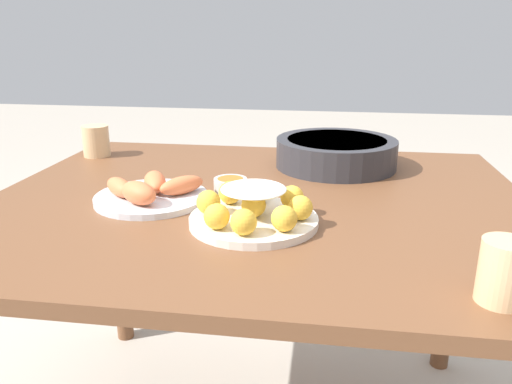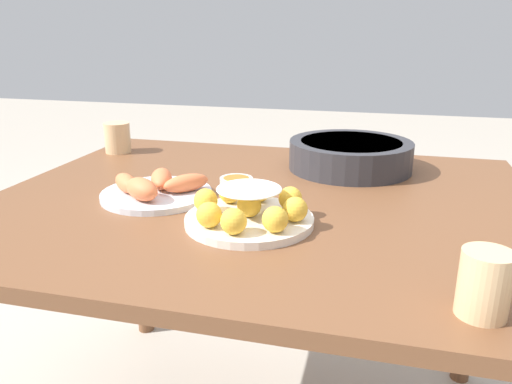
{
  "view_description": "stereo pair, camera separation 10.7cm",
  "coord_description": "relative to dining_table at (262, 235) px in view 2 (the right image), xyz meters",
  "views": [
    {
      "loc": [
        0.16,
        -1.09,
        1.12
      ],
      "look_at": [
        0.01,
        -0.08,
        0.79
      ],
      "focal_mm": 35.0,
      "sensor_mm": 36.0,
      "label": 1
    },
    {
      "loc": [
        0.26,
        -1.07,
        1.12
      ],
      "look_at": [
        0.01,
        -0.08,
        0.79
      ],
      "focal_mm": 35.0,
      "sensor_mm": 36.0,
      "label": 2
    }
  ],
  "objects": [
    {
      "name": "serving_bowl",
      "position": [
        0.18,
        0.3,
        0.14
      ],
      "size": [
        0.34,
        0.34,
        0.08
      ],
      "color": "#2D2D33",
      "rests_on": "dining_table"
    },
    {
      "name": "sauce_bowl",
      "position": [
        -0.07,
        0.04,
        0.11
      ],
      "size": [
        0.08,
        0.08,
        0.03
      ],
      "color": "beige",
      "rests_on": "dining_table"
    },
    {
      "name": "seafood_platter",
      "position": [
        -0.24,
        -0.06,
        0.12
      ],
      "size": [
        0.26,
        0.26,
        0.06
      ],
      "color": "silver",
      "rests_on": "dining_table"
    },
    {
      "name": "cake_plate",
      "position": [
        0.02,
        -0.17,
        0.13
      ],
      "size": [
        0.26,
        0.26,
        0.08
      ],
      "color": "silver",
      "rests_on": "dining_table"
    },
    {
      "name": "cup_near",
      "position": [
        0.41,
        -0.41,
        0.14
      ],
      "size": [
        0.07,
        0.07,
        0.09
      ],
      "color": "#DBB27F",
      "rests_on": "dining_table"
    },
    {
      "name": "dining_table",
      "position": [
        0.0,
        0.0,
        0.0
      ],
      "size": [
        1.25,
        1.02,
        0.75
      ],
      "color": "brown",
      "rests_on": "ground_plane"
    },
    {
      "name": "cup_far",
      "position": [
        -0.54,
        0.32,
        0.14
      ],
      "size": [
        0.08,
        0.08,
        0.09
      ],
      "color": "#DBB27F",
      "rests_on": "dining_table"
    }
  ]
}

